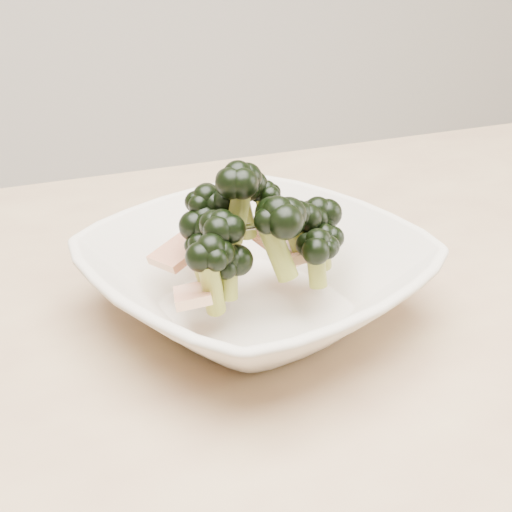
# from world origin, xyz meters

# --- Properties ---
(dining_table) EXTENTS (1.20, 0.80, 0.75)m
(dining_table) POSITION_xyz_m (0.00, 0.00, 0.65)
(dining_table) COLOR tan
(dining_table) RESTS_ON ground
(broccoli_dish) EXTENTS (0.33, 0.33, 0.13)m
(broccoli_dish) POSITION_xyz_m (0.02, 0.05, 0.79)
(broccoli_dish) COLOR beige
(broccoli_dish) RESTS_ON dining_table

